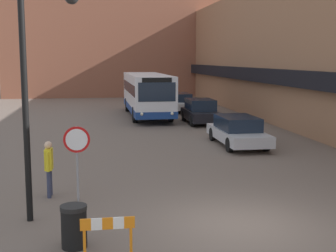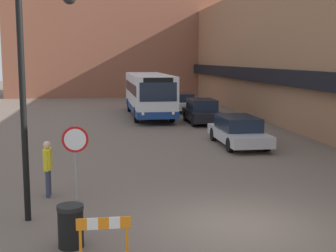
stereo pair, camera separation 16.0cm
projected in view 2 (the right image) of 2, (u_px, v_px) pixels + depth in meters
name	position (u px, v px, depth m)	size (l,w,h in m)	color
ground_plane	(238.00, 225.00, 11.68)	(160.00, 160.00, 0.00)	#66564C
building_row_right	(272.00, 53.00, 36.00)	(5.50, 60.00, 9.15)	#996B4C
building_backdrop_far	(126.00, 14.00, 52.76)	(26.00, 8.00, 18.24)	brown
city_bus	(149.00, 93.00, 33.53)	(2.63, 10.81, 3.02)	silver
parked_car_front	(238.00, 131.00, 22.28)	(1.92, 4.82, 1.39)	#B7B7BC
parked_car_middle	(202.00, 111.00, 29.96)	(1.86, 4.28, 1.55)	black
parked_car_back	(182.00, 102.00, 37.13)	(1.83, 4.82, 1.40)	silver
stop_sign	(75.00, 147.00, 13.42)	(0.76, 0.08, 2.20)	gray
street_lamp	(34.00, 76.00, 11.54)	(1.46, 0.36, 5.91)	black
pedestrian	(48.00, 163.00, 13.97)	(0.23, 0.55, 1.69)	#333851
trash_bin	(71.00, 226.00, 10.24)	(0.59, 0.59, 0.95)	black
construction_barricade	(104.00, 231.00, 9.45)	(1.10, 0.06, 0.94)	orange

